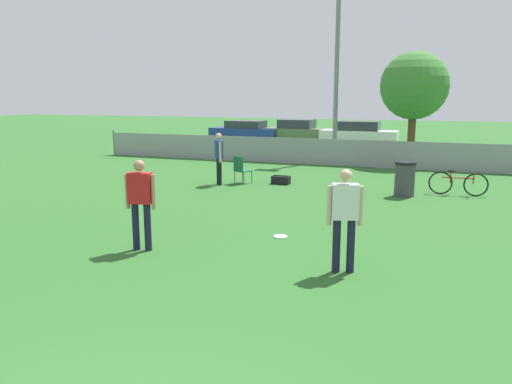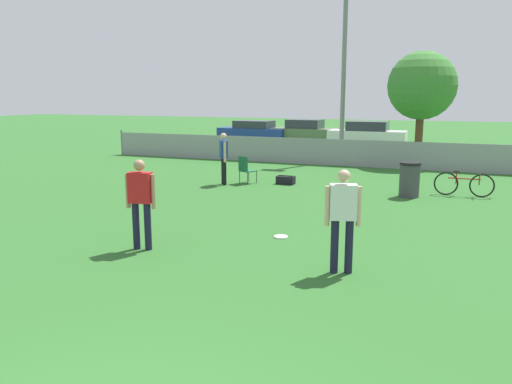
# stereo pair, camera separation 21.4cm
# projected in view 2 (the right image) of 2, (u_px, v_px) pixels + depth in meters

# --- Properties ---
(fence_backline) EXTENTS (26.07, 0.07, 1.21)m
(fence_backline) POSITION_uv_depth(u_px,v_px,m) (391.00, 155.00, 19.90)
(fence_backline) COLOR gray
(fence_backline) RESTS_ON ground_plane
(light_pole) EXTENTS (0.90, 0.36, 8.08)m
(light_pole) POSITION_uv_depth(u_px,v_px,m) (344.00, 51.00, 21.58)
(light_pole) COLOR gray
(light_pole) RESTS_ON ground_plane
(tree_near_pole) EXTENTS (2.82, 2.82, 4.69)m
(tree_near_pole) POSITION_uv_depth(u_px,v_px,m) (422.00, 86.00, 20.65)
(tree_near_pole) COLOR brown
(tree_near_pole) RESTS_ON ground_plane
(player_defender_red) EXTENTS (0.57, 0.30, 1.71)m
(player_defender_red) POSITION_uv_depth(u_px,v_px,m) (141.00, 198.00, 9.27)
(player_defender_red) COLOR #191933
(player_defender_red) RESTS_ON ground_plane
(player_receiver_white) EXTENTS (0.56, 0.35, 1.71)m
(player_receiver_white) POSITION_uv_depth(u_px,v_px,m) (343.00, 214.00, 8.01)
(player_receiver_white) COLOR #191933
(player_receiver_white) RESTS_ON ground_plane
(spectator_in_blue) EXTENTS (0.41, 0.48, 1.69)m
(spectator_in_blue) POSITION_uv_depth(u_px,v_px,m) (224.00, 155.00, 16.19)
(spectator_in_blue) COLOR black
(spectator_in_blue) RESTS_ON ground_plane
(frisbee_disc) EXTENTS (0.29, 0.29, 0.03)m
(frisbee_disc) POSITION_uv_depth(u_px,v_px,m) (281.00, 237.00, 10.25)
(frisbee_disc) COLOR white
(frisbee_disc) RESTS_ON ground_plane
(folding_chair_sideline) EXTENTS (0.60, 0.61, 0.91)m
(folding_chair_sideline) POSITION_uv_depth(u_px,v_px,m) (246.00, 168.00, 16.48)
(folding_chair_sideline) COLOR #333338
(folding_chair_sideline) RESTS_ON ground_plane
(bicycle_sideline) EXTENTS (1.64, 0.44, 0.73)m
(bicycle_sideline) POSITION_uv_depth(u_px,v_px,m) (464.00, 184.00, 14.39)
(bicycle_sideline) COLOR black
(bicycle_sideline) RESTS_ON ground_plane
(trash_bin) EXTENTS (0.60, 0.60, 1.00)m
(trash_bin) POSITION_uv_depth(u_px,v_px,m) (410.00, 179.00, 14.29)
(trash_bin) COLOR #3F3F44
(trash_bin) RESTS_ON ground_plane
(gear_bag_sideline) EXTENTS (0.59, 0.32, 0.29)m
(gear_bag_sideline) POSITION_uv_depth(u_px,v_px,m) (286.00, 180.00, 16.43)
(gear_bag_sideline) COLOR black
(gear_bag_sideline) RESTS_ON ground_plane
(parked_car_blue) EXTENTS (4.65, 1.99, 1.31)m
(parked_car_blue) POSITION_uv_depth(u_px,v_px,m) (254.00, 131.00, 32.10)
(parked_car_blue) COLOR black
(parked_car_blue) RESTS_ON ground_plane
(parked_car_olive) EXTENTS (4.07, 1.90, 1.43)m
(parked_car_olive) POSITION_uv_depth(u_px,v_px,m) (305.00, 132.00, 31.07)
(parked_car_olive) COLOR black
(parked_car_olive) RESTS_ON ground_plane
(parked_car_white) EXTENTS (4.34, 1.67, 1.44)m
(parked_car_white) POSITION_uv_depth(u_px,v_px,m) (367.00, 134.00, 28.60)
(parked_car_white) COLOR black
(parked_car_white) RESTS_ON ground_plane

